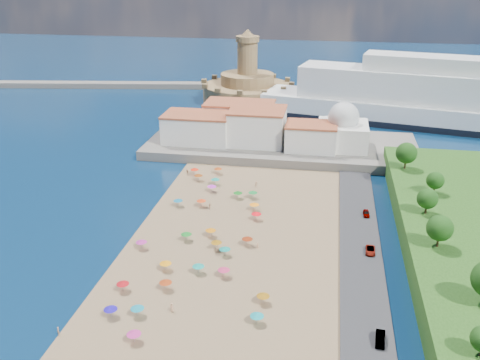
# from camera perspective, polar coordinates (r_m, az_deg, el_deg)

# --- Properties ---
(ground) EXTENTS (700.00, 700.00, 0.00)m
(ground) POSITION_cam_1_polar(r_m,az_deg,el_deg) (117.98, -4.01, -8.03)
(ground) COLOR #071938
(ground) RESTS_ON ground
(terrace) EXTENTS (90.00, 36.00, 3.00)m
(terrace) POSITION_cam_1_polar(r_m,az_deg,el_deg) (181.92, 4.43, 3.62)
(terrace) COLOR #59544C
(terrace) RESTS_ON ground
(jetty) EXTENTS (18.00, 70.00, 2.40)m
(jetty) POSITION_cam_1_polar(r_m,az_deg,el_deg) (218.03, -0.47, 6.76)
(jetty) COLOR #59544C
(jetty) RESTS_ON ground
(breakwater) EXTENTS (199.03, 34.77, 2.60)m
(breakwater) POSITION_cam_1_polar(r_m,az_deg,el_deg) (291.64, -18.40, 9.63)
(breakwater) COLOR #59544C
(breakwater) RESTS_ON ground
(waterfront_buildings) EXTENTS (57.00, 29.00, 11.00)m
(waterfront_buildings) POSITION_cam_1_polar(r_m,az_deg,el_deg) (182.17, 0.40, 5.82)
(waterfront_buildings) COLOR silver
(waterfront_buildings) RESTS_ON terrace
(domed_building) EXTENTS (16.00, 16.00, 15.00)m
(domed_building) POSITION_cam_1_polar(r_m,az_deg,el_deg) (177.19, 10.91, 5.31)
(domed_building) COLOR silver
(domed_building) RESTS_ON terrace
(fortress) EXTENTS (40.00, 40.00, 32.40)m
(fortress) POSITION_cam_1_polar(r_m,az_deg,el_deg) (245.43, 0.78, 9.84)
(fortress) COLOR #9C7E4E
(fortress) RESTS_ON ground
(cruise_ship) EXTENTS (151.23, 52.59, 32.75)m
(cruise_ship) POSITION_cam_1_polar(r_m,az_deg,el_deg) (220.80, 21.91, 7.64)
(cruise_ship) COLOR black
(cruise_ship) RESTS_ON ground
(beach_parasols) EXTENTS (31.87, 114.87, 2.20)m
(beach_parasols) POSITION_cam_1_polar(r_m,az_deg,el_deg) (109.04, -5.64, -9.52)
(beach_parasols) COLOR gray
(beach_parasols) RESTS_ON beach
(beachgoers) EXTENTS (32.91, 102.86, 1.87)m
(beachgoers) POSITION_cam_1_polar(r_m,az_deg,el_deg) (112.93, -6.42, -8.95)
(beachgoers) COLOR tan
(beachgoers) RESTS_ON beach
(parked_cars) EXTENTS (2.22, 73.25, 1.44)m
(parked_cars) POSITION_cam_1_polar(r_m,az_deg,el_deg) (105.48, 14.25, -11.89)
(parked_cars) COLOR gray
(parked_cars) RESTS_ON promenade
(hillside_trees) EXTENTS (12.30, 110.65, 8.06)m
(hillside_trees) POSITION_cam_1_polar(r_m,az_deg,el_deg) (110.13, 21.51, -6.00)
(hillside_trees) COLOR #382314
(hillside_trees) RESTS_ON hillside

